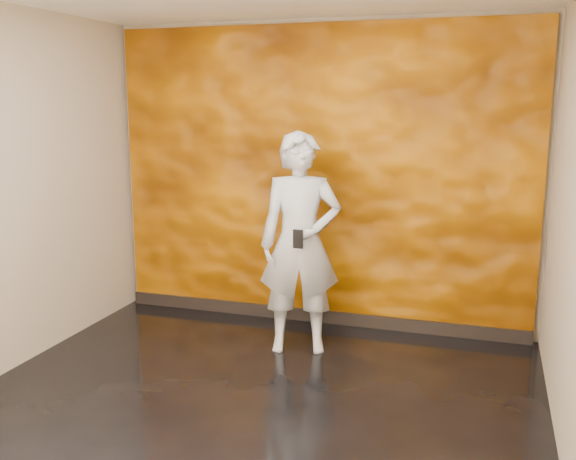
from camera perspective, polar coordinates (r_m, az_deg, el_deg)
The scene contains 5 objects.
room at distance 4.09m, azimuth -4.40°, elevation 1.83°, with size 4.02×4.02×2.81m.
feature_wall at distance 5.93m, azimuth 2.73°, elevation 4.64°, with size 3.90×0.06×2.75m, color #D47500.
baseboard at distance 6.19m, azimuth 2.52°, elevation -7.62°, with size 3.90×0.04×0.12m, color black.
man at distance 5.31m, azimuth 1.10°, elevation -1.19°, with size 0.67×0.44×1.84m, color #959BA4.
phone at distance 5.05m, azimuth 0.90°, elevation -0.81°, with size 0.08×0.02×0.15m, color black.
Camera 1 is at (1.52, -3.73, 2.08)m, focal length 40.00 mm.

